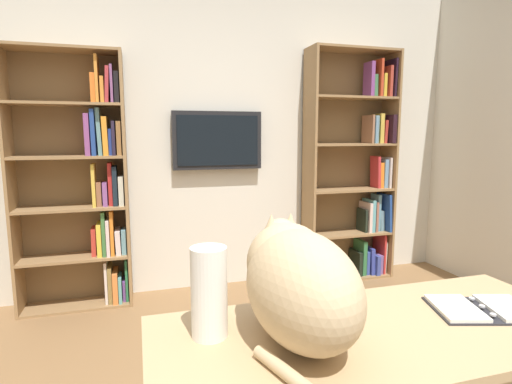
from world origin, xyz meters
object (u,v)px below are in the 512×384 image
at_px(desk, 383,366).
at_px(open_binder, 482,309).
at_px(bookshelf_left, 358,173).
at_px(wall_mounted_tv, 218,140).
at_px(paper_towel_roll, 209,292).
at_px(bookshelf_right, 86,184).
at_px(cat, 297,280).

bearing_deg(desk, open_binder, -175.58).
xyz_separation_m(bookshelf_left, wall_mounted_tv, (1.30, -0.08, 0.31)).
bearing_deg(paper_towel_roll, wall_mounted_tv, -101.83).
relative_size(bookshelf_right, open_binder, 5.18).
bearing_deg(bookshelf_left, open_binder, 69.68).
height_order(open_binder, paper_towel_roll, paper_towel_roll).
bearing_deg(open_binder, cat, -1.53).
height_order(desk, cat, cat).
xyz_separation_m(wall_mounted_tv, desk, (-0.05, 2.38, -0.67)).
bearing_deg(wall_mounted_tv, open_binder, 101.20).
bearing_deg(desk, bookshelf_right, -64.37).
bearing_deg(desk, paper_towel_roll, -13.64).
height_order(bookshelf_left, bookshelf_right, bookshelf_left).
bearing_deg(open_binder, wall_mounted_tv, -78.80).
bearing_deg(open_binder, bookshelf_left, -110.32).
distance_m(bookshelf_right, cat, 2.40).
bearing_deg(desk, cat, -10.31).
relative_size(bookshelf_right, wall_mounted_tv, 2.59).
xyz_separation_m(bookshelf_right, desk, (-1.10, 2.30, -0.34)).
bearing_deg(bookshelf_left, desk, 61.47).
bearing_deg(cat, wall_mounted_tv, -95.40).
bearing_deg(cat, open_binder, 178.47).
bearing_deg(bookshelf_right, open_binder, 123.73).
xyz_separation_m(bookshelf_right, paper_towel_roll, (-0.58, 2.17, -0.09)).
xyz_separation_m(bookshelf_left, cat, (1.52, 2.25, -0.07)).
distance_m(bookshelf_left, cat, 2.72).
xyz_separation_m(wall_mounted_tv, cat, (0.22, 2.33, -0.37)).
xyz_separation_m(desk, cat, (0.28, -0.05, 0.29)).
distance_m(bookshelf_left, bookshelf_right, 2.35).
relative_size(wall_mounted_tv, paper_towel_roll, 2.73).
xyz_separation_m(bookshelf_left, bookshelf_right, (2.35, -0.00, -0.02)).
distance_m(desk, paper_towel_roll, 0.60).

